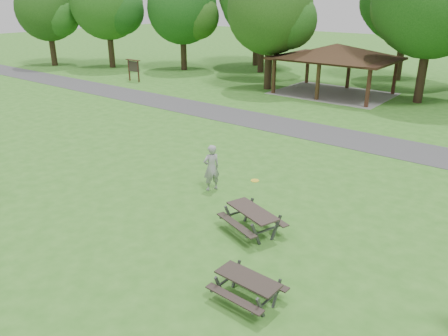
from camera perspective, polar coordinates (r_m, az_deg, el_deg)
ground at (r=14.38m, az=-13.23°, el=-8.57°), size 160.00×160.00×0.00m
asphalt_path at (r=24.75m, az=12.59°, el=4.49°), size 120.00×3.20×0.02m
pavilion at (r=34.71m, az=14.45°, el=14.34°), size 8.60×7.01×3.76m
notice_board at (r=39.80m, az=-11.75°, el=12.87°), size 1.60×0.30×1.88m
tree_row_a at (r=48.06m, az=-14.94°, el=19.87°), size 7.56×7.20×9.97m
tree_row_b at (r=45.26m, az=-5.37°, el=19.77°), size 7.14×6.80×9.28m
tree_row_c at (r=43.65m, az=5.20°, el=20.86°), size 8.19×7.80×10.67m
tree_row_d at (r=35.51m, az=6.19°, el=19.41°), size 6.93×6.60×9.27m
tree_row_e at (r=33.47m, az=25.93°, el=19.11°), size 8.40×8.00×11.02m
tree_flank_left at (r=51.33m, az=-21.99°, el=18.46°), size 6.72×6.40×8.93m
picnic_table_middle at (r=13.93m, az=3.71°, el=-6.22°), size 2.26×2.03×0.81m
picnic_table_far at (r=11.08m, az=3.12°, el=-14.82°), size 1.68×1.37×0.71m
frisbee_in_flight at (r=14.78m, az=4.06°, el=-1.65°), size 0.36×0.36×0.02m
frisbee_thrower at (r=16.75m, az=-1.66°, el=0.02°), size 0.68×0.80×1.85m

